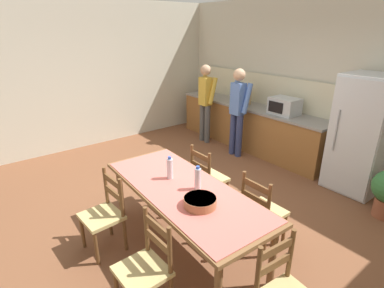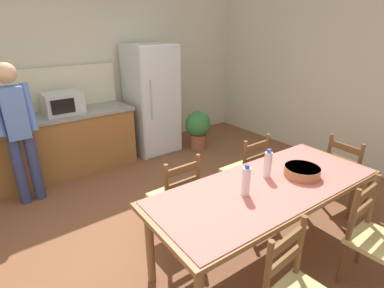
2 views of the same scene
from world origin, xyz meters
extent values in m
plane|color=brown|center=(0.00, 0.00, 0.00)|extent=(8.32, 8.32, 0.00)
cube|color=beige|center=(0.00, 2.66, 1.45)|extent=(6.52, 0.12, 2.90)
cube|color=beige|center=(3.26, 0.00, 1.45)|extent=(0.12, 5.20, 2.90)
cube|color=brown|center=(-1.09, 2.23, 0.42)|extent=(3.49, 0.62, 0.85)
cube|color=silver|center=(1.14, 2.20, 0.89)|extent=(0.72, 0.68, 1.77)
cube|color=silver|center=(1.14, 1.85, 0.89)|extent=(0.69, 0.02, 1.70)
cylinder|color=#A5AAB2|center=(0.92, 1.83, 0.97)|extent=(0.02, 0.02, 0.62)
cube|color=#B2B7BC|center=(-0.25, 2.21, 1.04)|extent=(0.50, 0.38, 0.30)
cube|color=black|center=(-0.30, 2.01, 1.04)|extent=(0.30, 0.01, 0.19)
cylinder|color=brown|center=(1.57, -1.07, 0.36)|extent=(0.07, 0.07, 0.71)
cylinder|color=brown|center=(-0.38, -0.32, 0.36)|extent=(0.07, 0.07, 0.71)
cylinder|color=brown|center=(1.59, -0.39, 0.36)|extent=(0.07, 0.07, 0.71)
cube|color=brown|center=(0.60, -0.69, 0.73)|extent=(2.20, 0.95, 0.04)
cube|color=#D1665B|center=(0.60, -0.69, 0.76)|extent=(2.11, 0.91, 0.01)
cylinder|color=silver|center=(0.33, -0.68, 0.88)|extent=(0.07, 0.07, 0.24)
cylinder|color=#2D51B2|center=(0.33, -0.68, 1.02)|extent=(0.04, 0.04, 0.03)
cylinder|color=silver|center=(0.71, -0.59, 0.88)|extent=(0.07, 0.07, 0.24)
cylinder|color=#2D51B2|center=(0.71, -0.59, 1.02)|extent=(0.04, 0.04, 0.03)
cylinder|color=#9E6642|center=(0.97, -0.77, 0.81)|extent=(0.32, 0.32, 0.09)
cylinder|color=#9E6642|center=(0.97, -0.77, 0.84)|extent=(0.31, 0.31, 0.02)
cylinder|color=brown|center=(2.17, -0.94, 0.21)|extent=(0.04, 0.04, 0.41)
cylinder|color=brown|center=(2.20, -0.58, 0.21)|extent=(0.04, 0.04, 0.41)
cylinder|color=brown|center=(1.83, -0.91, 0.21)|extent=(0.04, 0.04, 0.41)
cylinder|color=brown|center=(1.86, -0.55, 0.21)|extent=(0.04, 0.04, 0.41)
cube|color=tan|center=(2.01, -0.75, 0.43)|extent=(0.43, 0.45, 0.04)
cylinder|color=brown|center=(1.83, -0.91, 0.68)|extent=(0.04, 0.04, 0.46)
cylinder|color=brown|center=(1.86, -0.55, 0.68)|extent=(0.04, 0.04, 0.46)
cube|color=brown|center=(1.84, -0.73, 0.81)|extent=(0.05, 0.36, 0.07)
cube|color=brown|center=(1.84, -0.73, 0.66)|extent=(0.05, 0.36, 0.07)
cylinder|color=brown|center=(1.30, 0.22, 0.21)|extent=(0.04, 0.04, 0.41)
cylinder|color=brown|center=(0.94, 0.22, 0.21)|extent=(0.04, 0.04, 0.41)
cylinder|color=brown|center=(1.29, -0.12, 0.21)|extent=(0.04, 0.04, 0.41)
cylinder|color=brown|center=(0.93, -0.12, 0.21)|extent=(0.04, 0.04, 0.41)
cube|color=tan|center=(1.11, 0.05, 0.43)|extent=(0.42, 0.40, 0.04)
cylinder|color=brown|center=(1.29, -0.12, 0.68)|extent=(0.04, 0.04, 0.46)
cylinder|color=brown|center=(0.93, -0.12, 0.68)|extent=(0.04, 0.04, 0.46)
cube|color=brown|center=(1.11, -0.12, 0.81)|extent=(0.36, 0.03, 0.07)
cube|color=brown|center=(1.11, -0.12, 0.66)|extent=(0.36, 0.03, 0.07)
cylinder|color=brown|center=(0.32, 0.26, 0.21)|extent=(0.04, 0.04, 0.41)
cylinder|color=brown|center=(-0.04, 0.26, 0.21)|extent=(0.04, 0.04, 0.41)
cylinder|color=brown|center=(0.32, -0.08, 0.21)|extent=(0.04, 0.04, 0.41)
cylinder|color=brown|center=(-0.04, -0.08, 0.21)|extent=(0.04, 0.04, 0.41)
cube|color=tan|center=(0.14, 0.09, 0.43)|extent=(0.42, 0.40, 0.04)
cylinder|color=brown|center=(0.32, -0.08, 0.68)|extent=(0.04, 0.04, 0.46)
cylinder|color=brown|center=(-0.04, -0.08, 0.68)|extent=(0.04, 0.04, 0.46)
cube|color=brown|center=(0.14, -0.08, 0.81)|extent=(0.36, 0.03, 0.07)
cube|color=brown|center=(0.14, -0.08, 0.66)|extent=(0.36, 0.03, 0.07)
cylinder|color=brown|center=(-0.11, -1.28, 0.68)|extent=(0.04, 0.04, 0.46)
cylinder|color=brown|center=(0.25, -1.26, 0.68)|extent=(0.04, 0.04, 0.46)
cube|color=brown|center=(0.07, -1.27, 0.81)|extent=(0.36, 0.05, 0.07)
cube|color=brown|center=(0.07, -1.27, 0.66)|extent=(0.36, 0.05, 0.07)
cylinder|color=brown|center=(0.87, -1.31, 0.21)|extent=(0.04, 0.04, 0.41)
cylinder|color=brown|center=(1.23, -1.30, 0.21)|extent=(0.04, 0.04, 0.41)
cube|color=tan|center=(1.06, -1.48, 0.43)|extent=(0.43, 0.41, 0.04)
cylinder|color=brown|center=(0.87, -1.31, 0.68)|extent=(0.04, 0.04, 0.46)
cylinder|color=brown|center=(1.23, -1.30, 0.68)|extent=(0.04, 0.04, 0.46)
cube|color=brown|center=(1.05, -1.31, 0.81)|extent=(0.36, 0.03, 0.07)
cube|color=brown|center=(1.05, -1.31, 0.66)|extent=(0.36, 0.03, 0.07)
cylinder|color=navy|center=(-0.99, 1.68, 0.42)|extent=(0.13, 0.13, 0.83)
cylinder|color=navy|center=(-0.83, 1.68, 0.42)|extent=(0.13, 0.13, 0.83)
cube|color=#5175BC|center=(-0.91, 1.68, 1.13)|extent=(0.23, 0.19, 0.59)
sphere|color=tan|center=(-0.91, 1.68, 1.57)|extent=(0.22, 0.22, 0.22)
cylinder|color=#5175BC|center=(-0.75, 1.75, 1.16)|extent=(0.09, 0.23, 0.56)
cylinder|color=brown|center=(1.78, 1.76, 0.13)|extent=(0.28, 0.28, 0.26)
sphere|color=#337038|center=(1.78, 1.76, 0.45)|extent=(0.44, 0.44, 0.44)
camera|label=1|loc=(2.88, -2.36, 2.38)|focal=28.00mm
camera|label=2|loc=(-1.30, -2.10, 2.05)|focal=28.00mm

